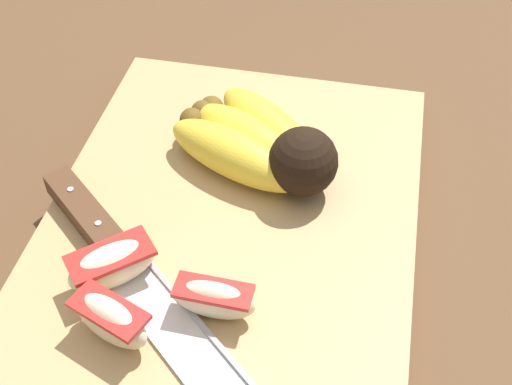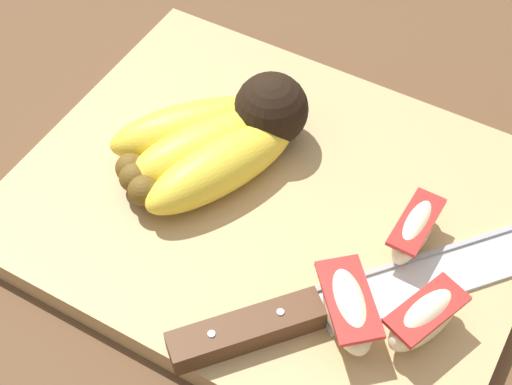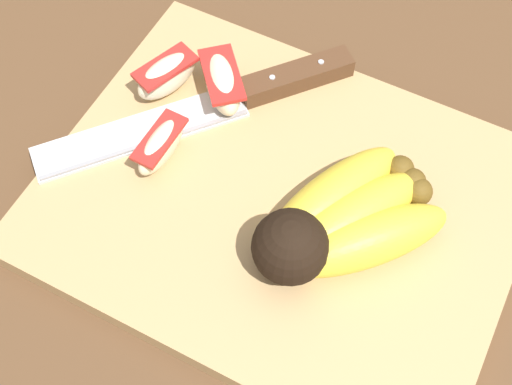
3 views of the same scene
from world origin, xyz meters
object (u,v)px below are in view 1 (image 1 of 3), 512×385
object	(u,v)px
apple_wedge_middle	(111,320)
apple_wedge_far	(112,265)
banana_bunch	(261,145)
chefs_knife	(118,255)
apple_wedge_near	(214,299)

from	to	relation	value
apple_wedge_middle	apple_wedge_far	bearing A→B (deg)	19.30
banana_bunch	apple_wedge_middle	size ratio (longest dim) A/B	2.43
chefs_knife	apple_wedge_middle	distance (m)	0.07
apple_wedge_middle	apple_wedge_far	world-z (taller)	apple_wedge_middle
chefs_knife	apple_wedge_middle	xyz separation A→B (m)	(-0.06, -0.02, 0.01)
banana_bunch	apple_wedge_near	distance (m)	0.16
apple_wedge_near	apple_wedge_far	size ratio (longest dim) A/B	0.87
apple_wedge_middle	banana_bunch	bearing A→B (deg)	-18.57
apple_wedge_middle	apple_wedge_far	size ratio (longest dim) A/B	0.93
chefs_knife	apple_wedge_far	size ratio (longest dim) A/B	3.46
banana_bunch	apple_wedge_middle	distance (m)	0.20
chefs_knife	apple_wedge_middle	bearing A→B (deg)	-162.75
banana_bunch	chefs_knife	xyz separation A→B (m)	(-0.12, 0.08, -0.02)
banana_bunch	apple_wedge_near	size ratio (longest dim) A/B	2.60
banana_bunch	apple_wedge_near	bearing A→B (deg)	179.60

